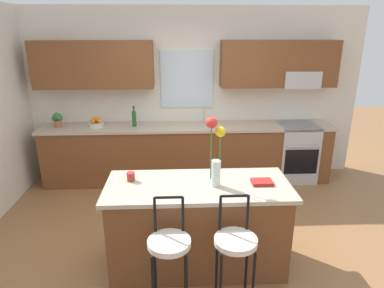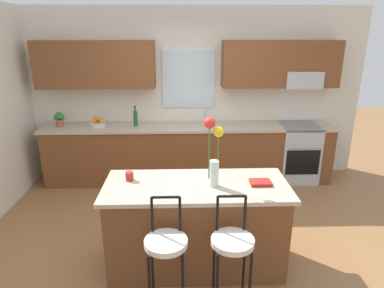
% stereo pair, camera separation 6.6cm
% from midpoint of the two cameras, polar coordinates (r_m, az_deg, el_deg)
% --- Properties ---
extents(ground_plane, '(14.00, 14.00, 0.00)m').
position_cam_midpoint_polar(ground_plane, '(4.13, -0.26, -15.78)').
color(ground_plane, olive).
extents(back_wall_assembly, '(5.60, 0.50, 2.70)m').
position_cam_midpoint_polar(back_wall_assembly, '(5.45, -0.85, 9.97)').
color(back_wall_assembly, silver).
rests_on(back_wall_assembly, ground).
extents(counter_run, '(4.56, 0.64, 0.92)m').
position_cam_midpoint_polar(counter_run, '(5.44, -1.02, -1.47)').
color(counter_run, brown).
rests_on(counter_run, ground).
extents(sink_faucet, '(0.02, 0.13, 0.23)m').
position_cam_midpoint_polar(sink_faucet, '(5.42, 1.73, 5.03)').
color(sink_faucet, '#B7BABC').
rests_on(sink_faucet, counter_run).
extents(oven_range, '(0.60, 0.64, 0.92)m').
position_cam_midpoint_polar(oven_range, '(5.74, 16.72, -1.26)').
color(oven_range, '#B7BABC').
rests_on(oven_range, ground).
extents(kitchen_island, '(1.80, 0.76, 0.92)m').
position_cam_midpoint_polar(kitchen_island, '(3.51, 0.43, -13.58)').
color(kitchen_island, brown).
rests_on(kitchen_island, ground).
extents(bar_stool_near, '(0.36, 0.36, 1.04)m').
position_cam_midpoint_polar(bar_stool_near, '(2.92, -4.54, -17.05)').
color(bar_stool_near, black).
rests_on(bar_stool_near, ground).
extents(bar_stool_middle, '(0.36, 0.36, 1.04)m').
position_cam_midpoint_polar(bar_stool_middle, '(2.95, 6.67, -16.69)').
color(bar_stool_middle, black).
rests_on(bar_stool_middle, ground).
extents(flower_vase, '(0.18, 0.11, 0.68)m').
position_cam_midpoint_polar(flower_vase, '(3.13, 3.42, -1.20)').
color(flower_vase, silver).
rests_on(flower_vase, kitchen_island).
extents(mug_ceramic, '(0.08, 0.08, 0.09)m').
position_cam_midpoint_polar(mug_ceramic, '(3.41, -10.87, -5.43)').
color(mug_ceramic, '#A52D28').
rests_on(mug_ceramic, kitchen_island).
extents(cookbook, '(0.20, 0.15, 0.03)m').
position_cam_midpoint_polar(cookbook, '(3.36, 11.18, -6.34)').
color(cookbook, maroon).
rests_on(cookbook, kitchen_island).
extents(fruit_bowl_oranges, '(0.24, 0.24, 0.16)m').
position_cam_midpoint_polar(fruit_bowl_oranges, '(5.44, -16.22, 3.42)').
color(fruit_bowl_oranges, silver).
rests_on(fruit_bowl_oranges, counter_run).
extents(bottle_olive_oil, '(0.06, 0.06, 0.32)m').
position_cam_midpoint_polar(bottle_olive_oil, '(5.31, -10.12, 4.31)').
color(bottle_olive_oil, '#1E5923').
rests_on(bottle_olive_oil, counter_run).
extents(potted_plant_small, '(0.17, 0.12, 0.23)m').
position_cam_midpoint_polar(potted_plant_small, '(5.58, -22.14, 3.92)').
color(potted_plant_small, '#9E5B3D').
rests_on(potted_plant_small, counter_run).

